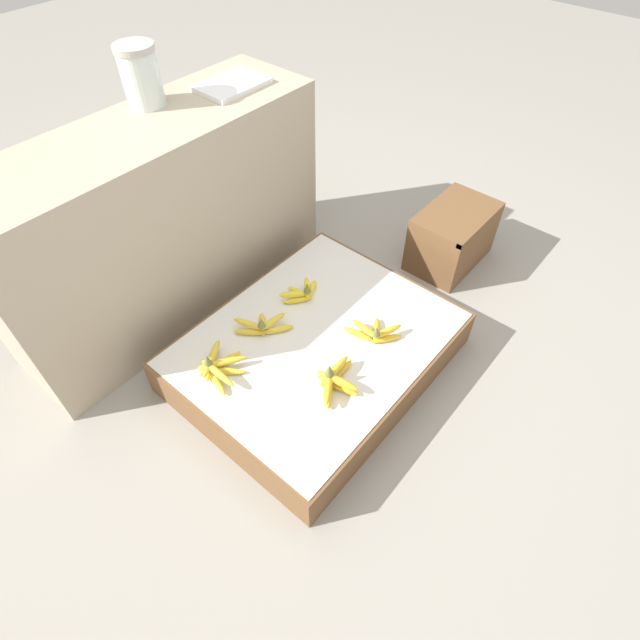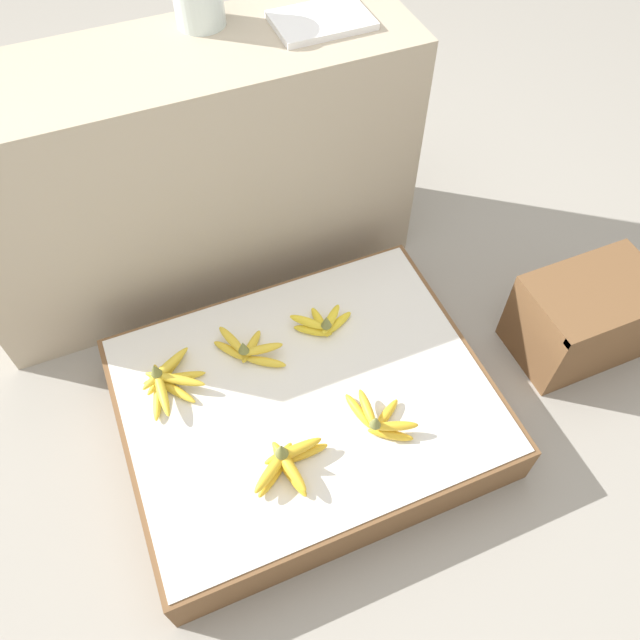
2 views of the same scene
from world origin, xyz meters
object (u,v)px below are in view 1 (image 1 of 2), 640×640
object	(u,v)px
banana_bunch_front_midleft	(334,380)
glass_jar	(141,75)
banana_bunch_middle_left	(217,366)
foam_tray_white	(232,85)
banana_bunch_middle_midright	(302,292)
banana_bunch_front_midright	(375,332)
banana_bunch_middle_midleft	(262,326)
wooden_crate	(452,237)

from	to	relation	value
banana_bunch_front_midleft	glass_jar	world-z (taller)	glass_jar
glass_jar	banana_bunch_front_midleft	bearing A→B (deg)	-99.39
banana_bunch_front_midleft	banana_bunch_middle_left	world-z (taller)	banana_bunch_front_midleft
banana_bunch_middle_left	glass_jar	bearing A→B (deg)	59.72
foam_tray_white	glass_jar	bearing A→B (deg)	157.71
banana_bunch_middle_left	banana_bunch_middle_midright	size ratio (longest dim) A/B	1.12
banana_bunch_front_midleft	banana_bunch_middle_midright	world-z (taller)	banana_bunch_front_midleft
banana_bunch_front_midleft	banana_bunch_middle_midright	bearing A→B (deg)	55.67
banana_bunch_front_midright	banana_bunch_middle_midleft	world-z (taller)	same
banana_bunch_middle_midright	glass_jar	bearing A→B (deg)	97.40
banana_bunch_middle_left	banana_bunch_middle_midright	distance (m)	0.46
banana_bunch_front_midleft	banana_bunch_front_midright	size ratio (longest dim) A/B	1.12
wooden_crate	banana_bunch_middle_left	size ratio (longest dim) A/B	1.82
banana_bunch_middle_midright	glass_jar	world-z (taller)	glass_jar
glass_jar	foam_tray_white	world-z (taller)	glass_jar
banana_bunch_front_midright	banana_bunch_middle_midleft	size ratio (longest dim) A/B	1.03
banana_bunch_middle_midright	foam_tray_white	distance (m)	0.81
foam_tray_white	banana_bunch_middle_left	bearing A→B (deg)	-141.79
wooden_crate	banana_bunch_middle_left	xyz separation A→B (m)	(-1.21, 0.23, 0.05)
foam_tray_white	wooden_crate	bearing A→B (deg)	-54.61
banana_bunch_middle_left	foam_tray_white	world-z (taller)	foam_tray_white
foam_tray_white	banana_bunch_middle_midleft	bearing A→B (deg)	-130.21
banana_bunch_middle_left	foam_tray_white	bearing A→B (deg)	38.21
banana_bunch_middle_midleft	glass_jar	size ratio (longest dim) A/B	0.96
banana_bunch_middle_midright	foam_tray_white	bearing A→B (deg)	67.75
banana_bunch_middle_midright	glass_jar	xyz separation A→B (m)	(-0.08, 0.63, 0.69)
wooden_crate	banana_bunch_middle_midleft	xyz separation A→B (m)	(-0.98, 0.24, 0.05)
banana_bunch_front_midright	banana_bunch_middle_left	world-z (taller)	same
banana_bunch_front_midleft	banana_bunch_middle_midleft	distance (m)	0.36
banana_bunch_front_midright	wooden_crate	bearing A→B (deg)	7.16
banana_bunch_middle_midleft	glass_jar	xyz separation A→B (m)	(0.14, 0.64, 0.69)
banana_bunch_front_midright	banana_bunch_middle_left	xyz separation A→B (m)	(-0.48, 0.32, -0.00)
wooden_crate	banana_bunch_middle_left	bearing A→B (deg)	169.11
banana_bunch_middle_left	banana_bunch_front_midleft	bearing A→B (deg)	-58.39
wooden_crate	banana_bunch_front_midright	world-z (taller)	wooden_crate
glass_jar	foam_tray_white	distance (m)	0.33
banana_bunch_front_midright	banana_bunch_middle_midright	bearing A→B (deg)	92.95
banana_bunch_middle_midright	foam_tray_white	xyz separation A→B (m)	(0.21, 0.51, 0.60)
wooden_crate	foam_tray_white	bearing A→B (deg)	125.39
glass_jar	banana_bunch_middle_midleft	bearing A→B (deg)	-102.78
banana_bunch_middle_left	banana_bunch_middle_midleft	bearing A→B (deg)	2.72
wooden_crate	banana_bunch_front_midleft	bearing A→B (deg)	-173.47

